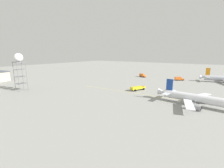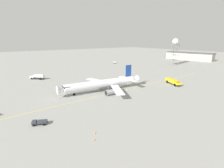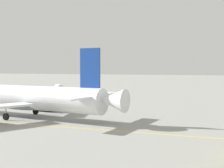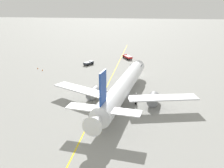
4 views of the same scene
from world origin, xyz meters
The scene contains 3 objects.
ground_plane centered at (0.00, 0.00, 0.00)m, with size 600.00×600.00×0.00m, color gray.
airliner_main centered at (-1.04, -0.43, 3.06)m, with size 39.78×32.50×10.75m.
fuel_tanker_truck centered at (-18.18, 41.67, 1.56)m, with size 7.21×7.98×2.87m.
Camera 3 is at (31.45, -41.42, 8.00)m, focal length 49.35 mm.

